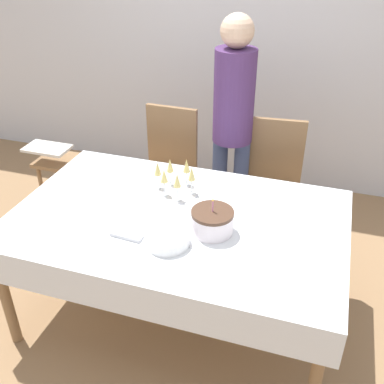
# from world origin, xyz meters

# --- Properties ---
(ground_plane) EXTENTS (12.00, 12.00, 0.00)m
(ground_plane) POSITION_xyz_m (0.00, 0.00, 0.00)
(ground_plane) COLOR #93704C
(wall_back) EXTENTS (8.00, 0.05, 2.70)m
(wall_back) POSITION_xyz_m (0.00, 1.91, 1.35)
(wall_back) COLOR silver
(wall_back) RESTS_ON ground_plane
(dining_table) EXTENTS (1.84, 1.17, 0.73)m
(dining_table) POSITION_xyz_m (0.00, 0.00, 0.64)
(dining_table) COLOR white
(dining_table) RESTS_ON ground_plane
(dining_chair_far_left) EXTENTS (0.43, 0.43, 0.97)m
(dining_chair_far_left) POSITION_xyz_m (-0.41, 0.90, 0.54)
(dining_chair_far_left) COLOR olive
(dining_chair_far_left) RESTS_ON ground_plane
(dining_chair_far_right) EXTENTS (0.46, 0.46, 0.97)m
(dining_chair_far_right) POSITION_xyz_m (0.40, 0.90, 0.54)
(dining_chair_far_right) COLOR olive
(dining_chair_far_right) RESTS_ON ground_plane
(birthday_cake) EXTENTS (0.22, 0.22, 0.20)m
(birthday_cake) POSITION_xyz_m (0.22, -0.08, 0.80)
(birthday_cake) COLOR white
(birthday_cake) RESTS_ON dining_table
(champagne_tray) EXTENTS (0.29, 0.29, 0.18)m
(champagne_tray) POSITION_xyz_m (-0.11, 0.25, 0.82)
(champagne_tray) COLOR silver
(champagne_tray) RESTS_ON dining_table
(plate_stack_main) EXTENTS (0.23, 0.23, 0.06)m
(plate_stack_main) POSITION_xyz_m (0.03, -0.25, 0.76)
(plate_stack_main) COLOR white
(plate_stack_main) RESTS_ON dining_table
(cake_knife) EXTENTS (0.30, 0.02, 0.00)m
(cake_knife) POSITION_xyz_m (0.19, -0.24, 0.74)
(cake_knife) COLOR silver
(cake_knife) RESTS_ON dining_table
(fork_pile) EXTENTS (0.17, 0.07, 0.02)m
(fork_pile) POSITION_xyz_m (-0.19, -0.26, 0.74)
(fork_pile) COLOR silver
(fork_pile) RESTS_ON dining_table
(napkin_pile) EXTENTS (0.15, 0.15, 0.01)m
(napkin_pile) POSITION_xyz_m (-0.15, -0.14, 0.74)
(napkin_pile) COLOR white
(napkin_pile) RESTS_ON dining_table
(person_standing) EXTENTS (0.28, 0.28, 1.66)m
(person_standing) POSITION_xyz_m (0.08, 0.93, 1.00)
(person_standing) COLOR #3F4C72
(person_standing) RESTS_ON ground_plane
(high_chair) EXTENTS (0.33, 0.35, 0.71)m
(high_chair) POSITION_xyz_m (-1.24, 0.67, 0.48)
(high_chair) COLOR olive
(high_chair) RESTS_ON ground_plane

